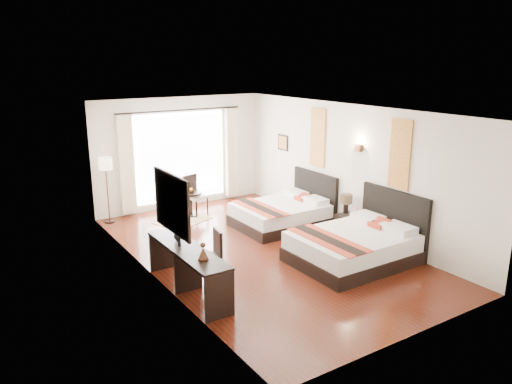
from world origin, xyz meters
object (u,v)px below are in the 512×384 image
table_lamp (346,200)px  side_table (191,204)px  bed_near (356,245)px  desk_chair (209,266)px  nightstand (349,226)px  console_desk (188,270)px  fruit_bowl (190,192)px  vase (355,214)px  floor_lamp (106,168)px  window_chair (196,203)px  television (174,225)px  bed_far (284,213)px

table_lamp → side_table: size_ratio=0.70×
bed_near → desk_chair: (-2.71, 0.75, -0.05)m
desk_chair → side_table: bearing=-100.9°
nightstand → bed_near: bearing=-127.6°
nightstand → side_table: 3.85m
console_desk → side_table: bearing=63.6°
side_table → fruit_bowl: bearing=-138.1°
vase → floor_lamp: 5.67m
console_desk → window_chair: 4.20m
bed_near → floor_lamp: bearing=123.6°
side_table → television: bearing=-120.0°
bed_far → television: (-3.26, -1.31, 0.70)m
console_desk → fruit_bowl: (1.79, 3.63, 0.24)m
television → side_table: size_ratio=1.43×
table_lamp → floor_lamp: size_ratio=0.27×
vase → desk_chair: bearing=-177.7°
bed_near → vase: size_ratio=18.32×
bed_far → table_lamp: bed_far is taller
bed_near → console_desk: bearing=169.7°
table_lamp → fruit_bowl: size_ratio=1.98×
console_desk → television: size_ratio=2.61×
vase → window_chair: window_chair is taller
bed_near → table_lamp: size_ratio=5.33×
table_lamp → bed_far: bearing=121.1°
table_lamp → vase: 0.37m
bed_near → television: (-3.17, 1.13, 0.67)m
nightstand → fruit_bowl: size_ratio=2.39×
bed_near → desk_chair: bed_near is taller
television → window_chair: (1.95, 3.16, -0.70)m
window_chair → side_table: bearing=-89.2°
floor_lamp → side_table: (1.83, -0.59, -1.01)m
floor_lamp → window_chair: bearing=-15.3°
bed_far → window_chair: bed_far is taller
nightstand → floor_lamp: (-4.02, 3.76, 1.06)m
side_table → fruit_bowl: fruit_bowl is taller
console_desk → television: (0.02, 0.55, 0.62)m
vase → bed_near: bearing=-132.5°
bed_far → floor_lamp: floor_lamp is taller
bed_near → vase: (0.82, 0.90, 0.24)m
console_desk → fruit_bowl: console_desk is taller
console_desk → desk_chair: (0.48, 0.18, -0.10)m
bed_far → nightstand: (0.73, -1.37, -0.06)m
side_table → console_desk: bearing=-116.4°
table_lamp → floor_lamp: 5.45m
floor_lamp → bed_far: bearing=-36.0°
vase → side_table: size_ratio=0.20×
table_lamp → fruit_bowl: (-2.24, 3.01, -0.17)m
nightstand → side_table: side_table is taller
bed_far → side_table: bearing=129.1°
television → fruit_bowl: (1.77, 3.08, -0.38)m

